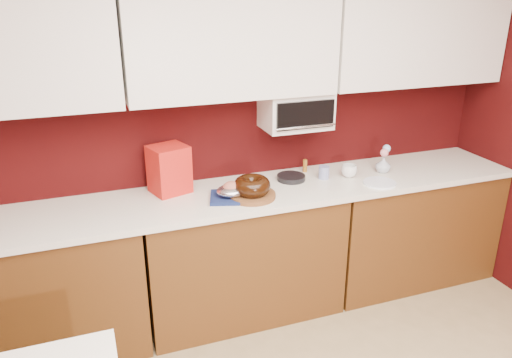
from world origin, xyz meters
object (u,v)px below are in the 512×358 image
object	(u,v)px
foil_ham_nest	(232,191)
pandoro_box	(169,169)
coffee_mug	(349,170)
flower_vase	(383,164)
blue_jar	(324,172)
toaster_oven	(296,110)
bundt_cake	(252,186)

from	to	relation	value
foil_ham_nest	pandoro_box	bearing A→B (deg)	144.02
coffee_mug	flower_vase	xyz separation A→B (m)	(0.27, -0.00, 0.01)
coffee_mug	blue_jar	world-z (taller)	coffee_mug
toaster_oven	blue_jar	xyz separation A→B (m)	(0.17, -0.12, -0.43)
pandoro_box	blue_jar	world-z (taller)	pandoro_box
pandoro_box	coffee_mug	distance (m)	1.25
foil_ham_nest	pandoro_box	distance (m)	0.43
blue_jar	bundt_cake	bearing A→B (deg)	-165.81
bundt_cake	foil_ham_nest	xyz separation A→B (m)	(-0.13, 0.03, -0.03)
coffee_mug	bundt_cake	bearing A→B (deg)	-171.45
pandoro_box	flower_vase	xyz separation A→B (m)	(1.51, -0.16, -0.09)
flower_vase	toaster_oven	bearing A→B (deg)	166.00
pandoro_box	coffee_mug	world-z (taller)	pandoro_box
bundt_cake	blue_jar	xyz separation A→B (m)	(0.58, 0.15, -0.04)
pandoro_box	flower_vase	size ratio (longest dim) A/B	2.42
pandoro_box	flower_vase	bearing A→B (deg)	-23.53
bundt_cake	pandoro_box	bearing A→B (deg)	149.83
coffee_mug	pandoro_box	bearing A→B (deg)	172.69
coffee_mug	flower_vase	bearing A→B (deg)	-0.51
flower_vase	bundt_cake	bearing A→B (deg)	-173.82
bundt_cake	coffee_mug	xyz separation A→B (m)	(0.76, 0.11, -0.03)
foil_ham_nest	flower_vase	bearing A→B (deg)	4.28
toaster_oven	pandoro_box	bearing A→B (deg)	179.78
bundt_cake	flower_vase	xyz separation A→B (m)	(1.04, 0.11, -0.02)
toaster_oven	flower_vase	bearing A→B (deg)	-14.00
bundt_cake	coffee_mug	distance (m)	0.77
toaster_oven	blue_jar	distance (m)	0.48
coffee_mug	flower_vase	distance (m)	0.27
foil_ham_nest	flower_vase	xyz separation A→B (m)	(1.17, 0.09, 0.01)
foil_ham_nest	coffee_mug	distance (m)	0.90
pandoro_box	flower_vase	distance (m)	1.52
toaster_oven	pandoro_box	size ratio (longest dim) A/B	1.45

